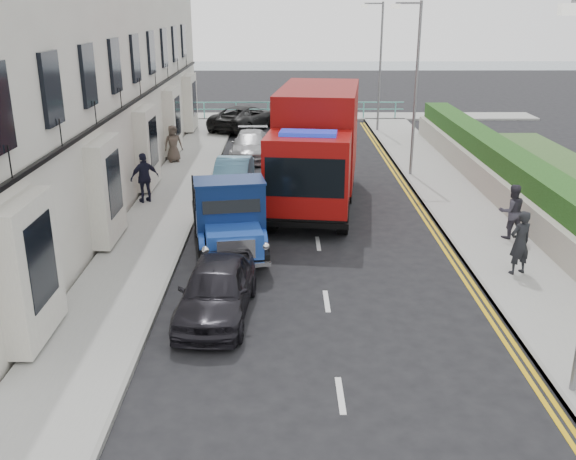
% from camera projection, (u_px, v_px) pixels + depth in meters
% --- Properties ---
extents(ground, '(120.00, 120.00, 0.00)m').
position_uv_depth(ground, '(333.00, 342.00, 13.77)').
color(ground, black).
rests_on(ground, ground).
extents(pavement_west, '(2.40, 38.00, 0.12)m').
position_uv_depth(pavement_west, '(164.00, 212.00, 22.20)').
color(pavement_west, gray).
rests_on(pavement_west, ground).
extents(pavement_east, '(2.60, 38.00, 0.12)m').
position_uv_depth(pavement_east, '(466.00, 211.00, 22.28)').
color(pavement_east, gray).
rests_on(pavement_east, ground).
extents(promenade, '(30.00, 2.50, 0.12)m').
position_uv_depth(promenade, '(299.00, 117.00, 41.10)').
color(promenade, gray).
rests_on(promenade, ground).
extents(sea_plane, '(120.00, 120.00, 0.00)m').
position_uv_depth(sea_plane, '(293.00, 70.00, 70.36)').
color(sea_plane, slate).
rests_on(sea_plane, ground).
extents(garden_east, '(1.45, 28.00, 1.75)m').
position_uv_depth(garden_east, '(524.00, 188.00, 22.01)').
color(garden_east, '#B2AD9E').
rests_on(garden_east, ground).
extents(seafront_railing, '(13.00, 0.08, 1.11)m').
position_uv_depth(seafront_railing, '(300.00, 110.00, 40.18)').
color(seafront_railing, '#59B2A5').
rests_on(seafront_railing, ground).
extents(lamp_mid, '(1.23, 0.18, 7.00)m').
position_uv_depth(lamp_mid, '(413.00, 80.00, 25.68)').
color(lamp_mid, slate).
rests_on(lamp_mid, ground).
extents(lamp_far, '(1.23, 0.18, 7.00)m').
position_uv_depth(lamp_far, '(378.00, 60.00, 35.11)').
color(lamp_far, slate).
rests_on(lamp_far, ground).
extents(bedford_lorry, '(2.62, 5.03, 2.28)m').
position_uv_depth(bedford_lorry, '(230.00, 222.00, 18.10)').
color(bedford_lorry, black).
rests_on(bedford_lorry, ground).
extents(red_lorry, '(3.64, 8.07, 4.08)m').
position_uv_depth(red_lorry, '(316.00, 145.00, 22.63)').
color(red_lorry, black).
rests_on(red_lorry, ground).
extents(parked_car_front, '(1.85, 4.00, 1.33)m').
position_uv_depth(parked_car_front, '(216.00, 289.00, 14.75)').
color(parked_car_front, black).
rests_on(parked_car_front, ground).
extents(parked_car_mid, '(1.50, 3.84, 1.24)m').
position_uv_depth(parked_car_mid, '(233.00, 175.00, 24.75)').
color(parked_car_mid, teal).
rests_on(parked_car_mid, ground).
extents(parked_car_rear, '(1.83, 4.27, 1.23)m').
position_uv_depth(parked_car_rear, '(250.00, 145.00, 30.07)').
color(parked_car_rear, '#9E9FA2').
rests_on(parked_car_rear, ground).
extents(seafront_car_left, '(4.32, 5.71, 1.44)m').
position_uv_depth(seafront_car_left, '(245.00, 118.00, 36.74)').
color(seafront_car_left, black).
rests_on(seafront_car_left, ground).
extents(seafront_car_right, '(2.23, 4.17, 1.35)m').
position_uv_depth(seafront_car_right, '(316.00, 118.00, 36.96)').
color(seafront_car_right, silver).
rests_on(seafront_car_right, ground).
extents(pedestrian_east_near, '(0.74, 0.62, 1.73)m').
position_uv_depth(pedestrian_east_near, '(520.00, 242.00, 16.71)').
color(pedestrian_east_near, black).
rests_on(pedestrian_east_near, pavement_east).
extents(pedestrian_east_far, '(0.87, 0.71, 1.68)m').
position_uv_depth(pedestrian_east_far, '(512.00, 211.00, 19.32)').
color(pedestrian_east_far, '#34313C').
rests_on(pedestrian_east_far, pavement_east).
extents(pedestrian_west_near, '(1.12, 0.93, 1.79)m').
position_uv_depth(pedestrian_west_near, '(145.00, 178.00, 22.85)').
color(pedestrian_west_near, black).
rests_on(pedestrian_west_near, pavement_west).
extents(pedestrian_west_far, '(0.94, 0.77, 1.65)m').
position_uv_depth(pedestrian_west_far, '(173.00, 144.00, 28.79)').
color(pedestrian_west_far, '#463B32').
rests_on(pedestrian_west_far, pavement_west).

